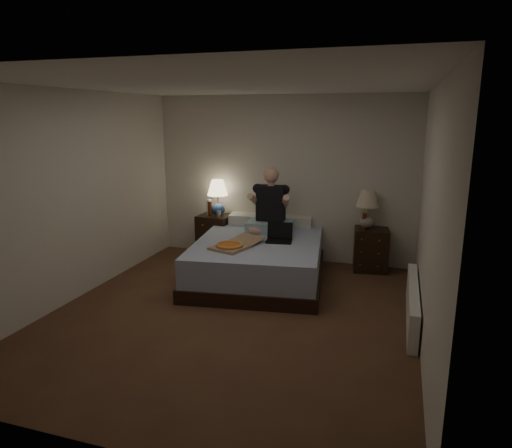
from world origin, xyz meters
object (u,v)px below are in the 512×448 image
(nightstand_left, at_px, (216,235))
(beer_bottle_left, at_px, (210,209))
(laptop, at_px, (279,233))
(radiator, at_px, (412,303))
(pizza_box, at_px, (229,246))
(beer_bottle_right, at_px, (364,221))
(person, at_px, (270,200))
(lamp_right, at_px, (367,209))
(water_bottle, at_px, (209,208))
(nightstand_right, at_px, (371,249))
(soda_can, at_px, (219,214))
(lamp_left, at_px, (218,198))
(bed, at_px, (260,258))

(nightstand_left, relative_size, beer_bottle_left, 2.87)
(nightstand_left, height_order, laptop, laptop)
(nightstand_left, height_order, radiator, nightstand_left)
(nightstand_left, xyz_separation_m, pizza_box, (0.74, -1.35, 0.26))
(laptop, distance_m, radiator, 1.93)
(beer_bottle_right, xyz_separation_m, person, (-1.30, -0.30, 0.28))
(lamp_right, distance_m, pizza_box, 2.10)
(water_bottle, bearing_deg, nightstand_right, 1.33)
(nightstand_left, height_order, water_bottle, water_bottle)
(soda_can, bearing_deg, beer_bottle_left, 172.26)
(nightstand_right, relative_size, lamp_left, 1.10)
(lamp_right, bearing_deg, nightstand_left, 180.00)
(bed, distance_m, soda_can, 1.17)
(beer_bottle_left, distance_m, beer_bottle_right, 2.35)
(lamp_right, bearing_deg, pizza_box, -139.67)
(water_bottle, xyz_separation_m, pizza_box, (0.82, -1.29, -0.20))
(beer_bottle_left, relative_size, beer_bottle_right, 1.00)
(beer_bottle_left, bearing_deg, soda_can, -7.74)
(beer_bottle_right, bearing_deg, person, -167.00)
(nightstand_right, distance_m, pizza_box, 2.16)
(nightstand_left, height_order, beer_bottle_right, beer_bottle_right)
(lamp_left, bearing_deg, lamp_right, 0.00)
(bed, bearing_deg, laptop, -18.90)
(water_bottle, xyz_separation_m, beer_bottle_left, (0.03, -0.05, -0.01))
(bed, distance_m, lamp_right, 1.69)
(water_bottle, distance_m, soda_can, 0.21)
(lamp_left, height_order, lamp_right, lamp_left)
(water_bottle, bearing_deg, pizza_box, -57.38)
(person, xyz_separation_m, radiator, (1.97, -1.24, -0.81))
(lamp_left, height_order, beer_bottle_left, lamp_left)
(beer_bottle_left, bearing_deg, water_bottle, 125.45)
(lamp_left, height_order, person, person)
(nightstand_left, distance_m, beer_bottle_right, 2.34)
(bed, xyz_separation_m, lamp_left, (-0.93, 0.78, 0.67))
(water_bottle, xyz_separation_m, radiator, (3.05, -1.54, -0.59))
(bed, distance_m, beer_bottle_right, 1.58)
(soda_can, distance_m, laptop, 1.35)
(water_bottle, height_order, soda_can, water_bottle)
(nightstand_left, distance_m, water_bottle, 0.47)
(lamp_left, distance_m, beer_bottle_left, 0.22)
(lamp_left, bearing_deg, beer_bottle_right, -1.44)
(bed, relative_size, water_bottle, 8.77)
(nightstand_left, bearing_deg, lamp_left, 4.25)
(beer_bottle_left, xyz_separation_m, laptop, (1.31, -0.73, -0.11))
(lamp_right, distance_m, water_bottle, 2.41)
(nightstand_right, distance_m, lamp_left, 2.45)
(nightstand_left, xyz_separation_m, lamp_right, (2.33, 0.00, 0.57))
(beer_bottle_left, xyz_separation_m, radiator, (3.01, -1.49, -0.58))
(nightstand_right, xyz_separation_m, laptop, (-1.16, -0.83, 0.36))
(lamp_left, xyz_separation_m, lamp_right, (2.29, 0.00, -0.04))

